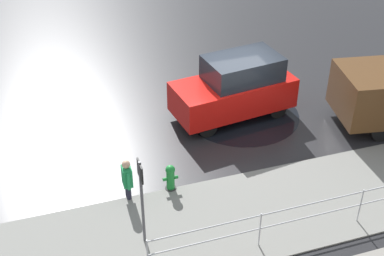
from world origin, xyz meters
TOP-DOWN VIEW (x-y plane):
  - ground_plane at (0.00, 0.00)m, footprint 60.00×60.00m
  - kerb_strip at (0.00, 4.20)m, footprint 24.00×3.20m
  - moving_hatchback at (-0.13, -0.42)m, footprint 4.09×2.20m
  - fire_hydrant at (2.93, 2.60)m, footprint 0.42×0.31m
  - pedestrian at (4.09, 2.58)m, footprint 0.25×0.57m
  - metal_railing at (-1.19, 5.27)m, footprint 10.85×0.04m
  - sign_post at (4.06, 4.26)m, footprint 0.07×0.44m
  - puddle_patch at (-0.38, -0.36)m, footprint 3.80×3.80m

SIDE VIEW (x-z plane):
  - ground_plane at x=0.00m, z-range 0.00..0.00m
  - puddle_patch at x=-0.38m, z-range 0.00..0.01m
  - kerb_strip at x=0.00m, z-range 0.00..0.04m
  - fire_hydrant at x=2.93m, z-range 0.00..0.80m
  - pedestrian at x=4.09m, z-range 0.07..1.29m
  - metal_railing at x=-1.19m, z-range 0.21..1.26m
  - moving_hatchback at x=-0.13m, z-range 0.00..2.06m
  - sign_post at x=4.06m, z-range 0.38..2.78m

